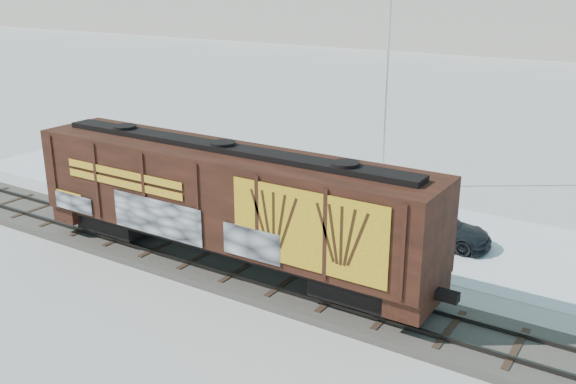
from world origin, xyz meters
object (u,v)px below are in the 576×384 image
Objects in this scene: car_silver at (145,176)px; car_white at (382,204)px; flagpole at (388,96)px; car_dark at (435,227)px; hopper_railcar at (225,198)px.

car_white is (12.23, 2.77, -0.03)m from car_silver.
flagpole reaches higher than car_dark.
hopper_railcar is 3.52× the size of car_dark.
car_white is at bearing 73.14° from hopper_railcar.
hopper_railcar is at bearing 173.59° from car_white.
flagpole is 6.30m from car_white.
car_dark is (3.09, -1.39, -0.03)m from car_white.
car_dark is (5.61, 6.94, -2.23)m from hopper_railcar.
car_silver reaches higher than car_dark.
flagpole reaches higher than hopper_railcar.
car_white reaches higher than car_dark.
hopper_railcar is 3.81× the size of car_white.
hopper_railcar is 3.78× the size of car_silver.
flagpole is 2.78× the size of car_dark.
car_white is (1.88, -4.37, -4.14)m from flagpole.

